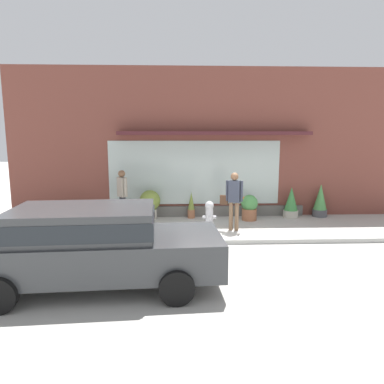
{
  "coord_description": "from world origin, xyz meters",
  "views": [
    {
      "loc": [
        -1.22,
        -8.87,
        2.77
      ],
      "look_at": [
        -0.83,
        1.2,
        1.15
      ],
      "focal_mm": 32.24,
      "sensor_mm": 36.0,
      "label": 1
    }
  ],
  "objects_px": {
    "pedestrian_with_handbag": "(233,197)",
    "potted_plant_doorstep": "(249,207)",
    "potted_plant_trailing_edge": "(150,203)",
    "potted_plant_window_left": "(320,201)",
    "potted_plant_near_hydrant": "(191,206)",
    "potted_plant_by_entrance": "(68,210)",
    "parked_car_dark_gray": "(93,242)",
    "fire_hydrant": "(209,216)",
    "potted_plant_window_center": "(291,203)",
    "pedestrian_passerby": "(122,191)"
  },
  "relations": [
    {
      "from": "pedestrian_with_handbag",
      "to": "potted_plant_doorstep",
      "type": "distance_m",
      "value": 1.56
    },
    {
      "from": "potted_plant_trailing_edge",
      "to": "potted_plant_window_left",
      "type": "relative_size",
      "value": 0.86
    },
    {
      "from": "potted_plant_near_hydrant",
      "to": "potted_plant_trailing_edge",
      "type": "relative_size",
      "value": 0.92
    },
    {
      "from": "potted_plant_trailing_edge",
      "to": "potted_plant_by_entrance",
      "type": "distance_m",
      "value": 2.67
    },
    {
      "from": "potted_plant_near_hydrant",
      "to": "potted_plant_doorstep",
      "type": "distance_m",
      "value": 1.97
    },
    {
      "from": "parked_car_dark_gray",
      "to": "potted_plant_window_left",
      "type": "height_order",
      "value": "parked_car_dark_gray"
    },
    {
      "from": "potted_plant_window_left",
      "to": "potted_plant_near_hydrant",
      "type": "bearing_deg",
      "value": -179.3
    },
    {
      "from": "fire_hydrant",
      "to": "potted_plant_by_entrance",
      "type": "relative_size",
      "value": 1.21
    },
    {
      "from": "potted_plant_window_center",
      "to": "potted_plant_window_left",
      "type": "height_order",
      "value": "potted_plant_window_left"
    },
    {
      "from": "potted_plant_by_entrance",
      "to": "potted_plant_window_center",
      "type": "bearing_deg",
      "value": 2.64
    },
    {
      "from": "parked_car_dark_gray",
      "to": "potted_plant_trailing_edge",
      "type": "xyz_separation_m",
      "value": [
        0.61,
        5.34,
        -0.3
      ]
    },
    {
      "from": "pedestrian_with_handbag",
      "to": "potted_plant_by_entrance",
      "type": "height_order",
      "value": "pedestrian_with_handbag"
    },
    {
      "from": "potted_plant_by_entrance",
      "to": "potted_plant_doorstep",
      "type": "bearing_deg",
      "value": 0.16
    },
    {
      "from": "potted_plant_near_hydrant",
      "to": "potted_plant_window_center",
      "type": "relative_size",
      "value": 0.85
    },
    {
      "from": "fire_hydrant",
      "to": "potted_plant_by_entrance",
      "type": "xyz_separation_m",
      "value": [
        -4.53,
        1.2,
        -0.04
      ]
    },
    {
      "from": "pedestrian_with_handbag",
      "to": "pedestrian_passerby",
      "type": "bearing_deg",
      "value": -0.37
    },
    {
      "from": "potted_plant_window_center",
      "to": "potted_plant_by_entrance",
      "type": "distance_m",
      "value": 7.51
    },
    {
      "from": "potted_plant_by_entrance",
      "to": "potted_plant_trailing_edge",
      "type": "bearing_deg",
      "value": 6.84
    },
    {
      "from": "pedestrian_with_handbag",
      "to": "potted_plant_trailing_edge",
      "type": "xyz_separation_m",
      "value": [
        -2.59,
        1.55,
        -0.46
      ]
    },
    {
      "from": "pedestrian_passerby",
      "to": "parked_car_dark_gray",
      "type": "height_order",
      "value": "pedestrian_passerby"
    },
    {
      "from": "pedestrian_passerby",
      "to": "potted_plant_window_center",
      "type": "bearing_deg",
      "value": -123.45
    },
    {
      "from": "pedestrian_with_handbag",
      "to": "potted_plant_doorstep",
      "type": "xyz_separation_m",
      "value": [
        0.74,
        1.24,
        -0.57
      ]
    },
    {
      "from": "pedestrian_passerby",
      "to": "potted_plant_by_entrance",
      "type": "height_order",
      "value": "pedestrian_passerby"
    },
    {
      "from": "parked_car_dark_gray",
      "to": "potted_plant_trailing_edge",
      "type": "bearing_deg",
      "value": 80.12
    },
    {
      "from": "potted_plant_by_entrance",
      "to": "potted_plant_near_hydrant",
      "type": "bearing_deg",
      "value": 5.51
    },
    {
      "from": "potted_plant_near_hydrant",
      "to": "potted_plant_by_entrance",
      "type": "relative_size",
      "value": 1.24
    },
    {
      "from": "fire_hydrant",
      "to": "potted_plant_window_left",
      "type": "bearing_deg",
      "value": 22.16
    },
    {
      "from": "parked_car_dark_gray",
      "to": "potted_plant_window_center",
      "type": "height_order",
      "value": "parked_car_dark_gray"
    },
    {
      "from": "potted_plant_trailing_edge",
      "to": "fire_hydrant",
      "type": "bearing_deg",
      "value": -38.8
    },
    {
      "from": "potted_plant_doorstep",
      "to": "potted_plant_near_hydrant",
      "type": "bearing_deg",
      "value": 169.04
    },
    {
      "from": "potted_plant_trailing_edge",
      "to": "potted_plant_near_hydrant",
      "type": "bearing_deg",
      "value": 2.97
    },
    {
      "from": "potted_plant_doorstep",
      "to": "potted_plant_window_left",
      "type": "xyz_separation_m",
      "value": [
        2.58,
        0.43,
        0.1
      ]
    },
    {
      "from": "fire_hydrant",
      "to": "potted_plant_trailing_edge",
      "type": "xyz_separation_m",
      "value": [
        -1.88,
        1.51,
        0.11
      ]
    },
    {
      "from": "parked_car_dark_gray",
      "to": "potted_plant_window_center",
      "type": "relative_size",
      "value": 4.37
    },
    {
      "from": "potted_plant_doorstep",
      "to": "potted_plant_by_entrance",
      "type": "height_order",
      "value": "potted_plant_doorstep"
    },
    {
      "from": "fire_hydrant",
      "to": "potted_plant_near_hydrant",
      "type": "distance_m",
      "value": 1.66
    },
    {
      "from": "pedestrian_passerby",
      "to": "potted_plant_near_hydrant",
      "type": "height_order",
      "value": "pedestrian_passerby"
    },
    {
      "from": "potted_plant_trailing_edge",
      "to": "potted_plant_by_entrance",
      "type": "bearing_deg",
      "value": -173.16
    },
    {
      "from": "potted_plant_trailing_edge",
      "to": "potted_plant_window_center",
      "type": "height_order",
      "value": "potted_plant_window_center"
    },
    {
      "from": "potted_plant_near_hydrant",
      "to": "potted_plant_window_left",
      "type": "relative_size",
      "value": 0.79
    },
    {
      "from": "potted_plant_window_left",
      "to": "potted_plant_by_entrance",
      "type": "bearing_deg",
      "value": -177.02
    },
    {
      "from": "fire_hydrant",
      "to": "potted_plant_near_hydrant",
      "type": "relative_size",
      "value": 0.97
    },
    {
      "from": "pedestrian_with_handbag",
      "to": "parked_car_dark_gray",
      "type": "distance_m",
      "value": 4.97
    },
    {
      "from": "pedestrian_with_handbag",
      "to": "potted_plant_window_left",
      "type": "bearing_deg",
      "value": -134.79
    },
    {
      "from": "pedestrian_passerby",
      "to": "fire_hydrant",
      "type": "bearing_deg",
      "value": -150.09
    },
    {
      "from": "potted_plant_window_center",
      "to": "potted_plant_window_left",
      "type": "relative_size",
      "value": 0.93
    },
    {
      "from": "potted_plant_doorstep",
      "to": "potted_plant_by_entrance",
      "type": "bearing_deg",
      "value": -179.84
    },
    {
      "from": "fire_hydrant",
      "to": "pedestrian_with_handbag",
      "type": "xyz_separation_m",
      "value": [
        0.71,
        -0.03,
        0.58
      ]
    },
    {
      "from": "parked_car_dark_gray",
      "to": "potted_plant_near_hydrant",
      "type": "relative_size",
      "value": 5.12
    },
    {
      "from": "pedestrian_with_handbag",
      "to": "potted_plant_by_entrance",
      "type": "xyz_separation_m",
      "value": [
        -5.24,
        1.23,
        -0.61
      ]
    }
  ]
}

